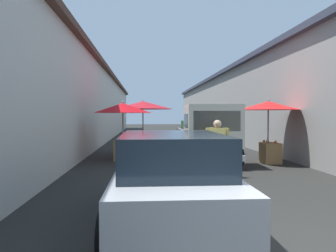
{
  "coord_description": "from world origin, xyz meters",
  "views": [
    {
      "loc": [
        -3.36,
        1.56,
        1.74
      ],
      "look_at": [
        11.71,
        0.42,
        1.23
      ],
      "focal_mm": 34.44,
      "sensor_mm": 36.0,
      "label": 1
    }
  ],
  "objects_px": {
    "hatchback_car": "(171,178)",
    "vendor_by_crates": "(217,145)",
    "fruit_stall_mid_lane": "(269,114)",
    "parked_scooter": "(235,144)",
    "vendor_in_shade": "(187,129)",
    "fruit_stall_far_left": "(123,117)",
    "delivery_truck": "(209,135)",
    "fruit_stall_near_left": "(144,111)"
  },
  "relations": [
    {
      "from": "hatchback_car",
      "to": "vendor_by_crates",
      "type": "xyz_separation_m",
      "value": [
        3.66,
        -1.59,
        0.19
      ]
    },
    {
      "from": "fruit_stall_mid_lane",
      "to": "parked_scooter",
      "type": "distance_m",
      "value": 3.34
    },
    {
      "from": "vendor_in_shade",
      "to": "fruit_stall_far_left",
      "type": "bearing_deg",
      "value": 147.5
    },
    {
      "from": "delivery_truck",
      "to": "fruit_stall_far_left",
      "type": "bearing_deg",
      "value": 66.18
    },
    {
      "from": "delivery_truck",
      "to": "vendor_by_crates",
      "type": "distance_m",
      "value": 2.52
    },
    {
      "from": "fruit_stall_far_left",
      "to": "delivery_truck",
      "type": "bearing_deg",
      "value": -113.82
    },
    {
      "from": "hatchback_car",
      "to": "vendor_in_shade",
      "type": "relative_size",
      "value": 2.35
    },
    {
      "from": "vendor_by_crates",
      "to": "parked_scooter",
      "type": "height_order",
      "value": "vendor_by_crates"
    },
    {
      "from": "delivery_truck",
      "to": "parked_scooter",
      "type": "distance_m",
      "value": 3.63
    },
    {
      "from": "fruit_stall_far_left",
      "to": "delivery_truck",
      "type": "xyz_separation_m",
      "value": [
        -1.36,
        -3.09,
        -0.62
      ]
    },
    {
      "from": "hatchback_car",
      "to": "delivery_truck",
      "type": "distance_m",
      "value": 6.44
    },
    {
      "from": "fruit_stall_far_left",
      "to": "hatchback_car",
      "type": "xyz_separation_m",
      "value": [
        -7.53,
        -1.23,
        -0.92
      ]
    },
    {
      "from": "fruit_stall_mid_lane",
      "to": "delivery_truck",
      "type": "xyz_separation_m",
      "value": [
        -0.0,
        2.18,
        -0.73
      ]
    },
    {
      "from": "parked_scooter",
      "to": "delivery_truck",
      "type": "bearing_deg",
      "value": 148.8
    },
    {
      "from": "fruit_stall_mid_lane",
      "to": "fruit_stall_near_left",
      "type": "relative_size",
      "value": 0.84
    },
    {
      "from": "fruit_stall_mid_lane",
      "to": "fruit_stall_near_left",
      "type": "distance_m",
      "value": 5.9
    },
    {
      "from": "fruit_stall_mid_lane",
      "to": "parked_scooter",
      "type": "xyz_separation_m",
      "value": [
        3.05,
        0.33,
        -1.32
      ]
    },
    {
      "from": "fruit_stall_mid_lane",
      "to": "hatchback_car",
      "type": "xyz_separation_m",
      "value": [
        -6.17,
        4.04,
        -1.03
      ]
    },
    {
      "from": "fruit_stall_far_left",
      "to": "vendor_by_crates",
      "type": "bearing_deg",
      "value": -143.85
    },
    {
      "from": "fruit_stall_far_left",
      "to": "fruit_stall_near_left",
      "type": "xyz_separation_m",
      "value": [
        2.48,
        -0.8,
        0.27
      ]
    },
    {
      "from": "fruit_stall_far_left",
      "to": "parked_scooter",
      "type": "bearing_deg",
      "value": -71.08
    },
    {
      "from": "vendor_in_shade",
      "to": "delivery_truck",
      "type": "bearing_deg",
      "value": 179.31
    },
    {
      "from": "delivery_truck",
      "to": "fruit_stall_near_left",
      "type": "bearing_deg",
      "value": 30.83
    },
    {
      "from": "fruit_stall_near_left",
      "to": "vendor_by_crates",
      "type": "height_order",
      "value": "fruit_stall_near_left"
    },
    {
      "from": "fruit_stall_near_left",
      "to": "vendor_by_crates",
      "type": "xyz_separation_m",
      "value": [
        -6.34,
        -2.03,
        -1.01
      ]
    },
    {
      "from": "fruit_stall_mid_lane",
      "to": "delivery_truck",
      "type": "relative_size",
      "value": 0.47
    },
    {
      "from": "hatchback_car",
      "to": "vendor_in_shade",
      "type": "bearing_deg",
      "value": -8.81
    },
    {
      "from": "fruit_stall_mid_lane",
      "to": "hatchback_car",
      "type": "distance_m",
      "value": 7.44
    },
    {
      "from": "fruit_stall_mid_lane",
      "to": "parked_scooter",
      "type": "relative_size",
      "value": 1.37
    },
    {
      "from": "fruit_stall_mid_lane",
      "to": "delivery_truck",
      "type": "height_order",
      "value": "fruit_stall_mid_lane"
    },
    {
      "from": "fruit_stall_mid_lane",
      "to": "vendor_by_crates",
      "type": "xyz_separation_m",
      "value": [
        -2.5,
        2.45,
        -0.84
      ]
    },
    {
      "from": "fruit_stall_far_left",
      "to": "hatchback_car",
      "type": "distance_m",
      "value": 7.68
    },
    {
      "from": "delivery_truck",
      "to": "parked_scooter",
      "type": "height_order",
      "value": "delivery_truck"
    },
    {
      "from": "fruit_stall_near_left",
      "to": "parked_scooter",
      "type": "bearing_deg",
      "value": -100.69
    },
    {
      "from": "parked_scooter",
      "to": "vendor_in_shade",
      "type": "bearing_deg",
      "value": 28.45
    },
    {
      "from": "vendor_by_crates",
      "to": "parked_scooter",
      "type": "relative_size",
      "value": 0.95
    },
    {
      "from": "parked_scooter",
      "to": "hatchback_car",
      "type": "bearing_deg",
      "value": 158.07
    },
    {
      "from": "fruit_stall_near_left",
      "to": "hatchback_car",
      "type": "relative_size",
      "value": 0.7
    },
    {
      "from": "vendor_by_crates",
      "to": "fruit_stall_mid_lane",
      "type": "bearing_deg",
      "value": -44.35
    },
    {
      "from": "vendor_by_crates",
      "to": "vendor_in_shade",
      "type": "bearing_deg",
      "value": -2.23
    },
    {
      "from": "fruit_stall_mid_lane",
      "to": "hatchback_car",
      "type": "bearing_deg",
      "value": 146.77
    },
    {
      "from": "vendor_in_shade",
      "to": "vendor_by_crates",
      "type": "bearing_deg",
      "value": 177.77
    }
  ]
}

